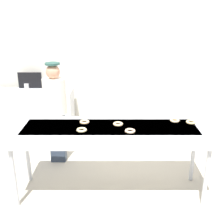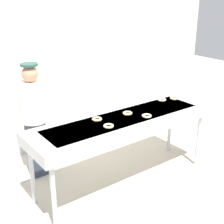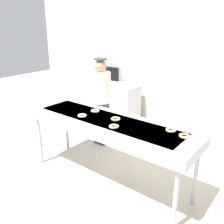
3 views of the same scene
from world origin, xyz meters
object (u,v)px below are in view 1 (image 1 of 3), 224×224
(worker_baker, at_px, (55,107))
(prep_counter, at_px, (30,114))
(menu_display, at_px, (29,80))
(paper_cup_0, at_px, (26,86))
(plain_donut_1, at_px, (130,131))
(paper_cup_1, at_px, (56,86))
(fryer_conveyor, at_px, (110,132))
(plain_donut_0, at_px, (81,130))
(plain_donut_5, at_px, (84,122))
(plain_donut_4, at_px, (190,122))
(plain_donut_2, at_px, (118,124))
(plain_donut_3, at_px, (174,120))

(worker_baker, relative_size, prep_counter, 0.98)
(menu_display, bearing_deg, prep_counter, -90.00)
(worker_baker, bearing_deg, paper_cup_0, -63.97)
(plain_donut_1, height_order, paper_cup_1, paper_cup_1)
(fryer_conveyor, relative_size, plain_donut_0, 20.28)
(worker_baker, bearing_deg, plain_donut_0, 108.43)
(plain_donut_1, relative_size, paper_cup_0, 1.39)
(worker_baker, height_order, menu_display, worker_baker)
(plain_donut_5, height_order, menu_display, menu_display)
(plain_donut_5, bearing_deg, worker_baker, 125.14)
(plain_donut_0, distance_m, plain_donut_4, 1.43)
(plain_donut_2, relative_size, plain_donut_4, 1.00)
(plain_donut_3, distance_m, plain_donut_4, 0.21)
(plain_donut_0, distance_m, prep_counter, 2.37)
(plain_donut_0, height_order, menu_display, menu_display)
(plain_donut_3, height_order, prep_counter, plain_donut_3)
(plain_donut_0, xyz_separation_m, plain_donut_4, (1.40, 0.26, 0.00))
(fryer_conveyor, xyz_separation_m, paper_cup_1, (-1.07, 2.01, 0.09))
(plain_donut_5, xyz_separation_m, menu_display, (-1.24, 1.91, 0.11))
(plain_donut_1, bearing_deg, plain_donut_3, 29.26)
(plain_donut_3, distance_m, prep_counter, 2.98)
(plain_donut_4, bearing_deg, plain_donut_2, -176.08)
(prep_counter, bearing_deg, fryer_conveyor, -49.25)
(plain_donut_2, xyz_separation_m, paper_cup_0, (-1.74, 1.94, -0.00))
(paper_cup_0, bearing_deg, menu_display, 27.59)
(prep_counter, height_order, menu_display, menu_display)
(plain_donut_2, bearing_deg, plain_donut_0, -156.78)
(plain_donut_1, bearing_deg, prep_counter, 132.36)
(plain_donut_1, relative_size, plain_donut_2, 1.00)
(plain_donut_1, xyz_separation_m, plain_donut_2, (-0.14, 0.22, 0.00))
(fryer_conveyor, height_order, paper_cup_1, paper_cup_1)
(plain_donut_0, xyz_separation_m, plain_donut_1, (0.59, -0.03, 0.00))
(plain_donut_2, height_order, plain_donut_3, same)
(plain_donut_4, height_order, paper_cup_0, paper_cup_0)
(plain_donut_4, height_order, worker_baker, worker_baker)
(prep_counter, bearing_deg, worker_baker, -53.29)
(fryer_conveyor, bearing_deg, menu_display, 127.71)
(plain_donut_2, xyz_separation_m, worker_baker, (-0.97, 0.82, -0.05))
(plain_donut_5, bearing_deg, plain_donut_1, -26.69)
(fryer_conveyor, xyz_separation_m, plain_donut_4, (1.06, 0.12, 0.09))
(menu_display, bearing_deg, plain_donut_1, -50.46)
(paper_cup_0, bearing_deg, plain_donut_1, -48.94)
(worker_baker, bearing_deg, menu_display, -67.24)
(fryer_conveyor, bearing_deg, paper_cup_1, 117.92)
(plain_donut_0, bearing_deg, paper_cup_1, 108.53)
(prep_counter, bearing_deg, plain_donut_5, -53.97)
(prep_counter, bearing_deg, plain_donut_4, -32.96)
(plain_donut_2, bearing_deg, plain_donut_3, 9.30)
(fryer_conveyor, bearing_deg, prep_counter, 130.75)
(plain_donut_4, xyz_separation_m, worker_baker, (-1.92, 0.76, -0.05))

